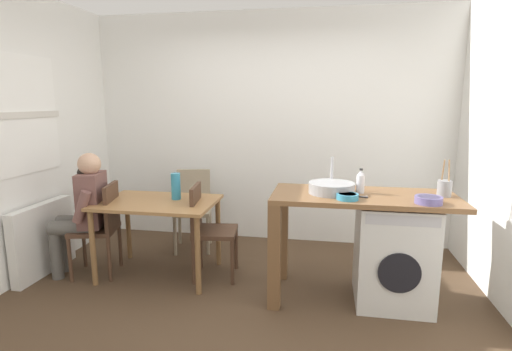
% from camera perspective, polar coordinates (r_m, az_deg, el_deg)
% --- Properties ---
extents(ground_plane, '(5.46, 5.46, 0.00)m').
position_cam_1_polar(ground_plane, '(3.47, -2.59, -18.22)').
color(ground_plane, '#4C3826').
extents(wall_back, '(4.60, 0.10, 2.70)m').
position_cam_1_polar(wall_back, '(4.77, 1.94, 6.72)').
color(wall_back, white).
rests_on(wall_back, ground_plane).
extents(radiator, '(0.10, 0.80, 0.70)m').
position_cam_1_polar(radiator, '(4.44, -28.30, -8.04)').
color(radiator, white).
rests_on(radiator, ground_plane).
extents(dining_table, '(1.10, 0.76, 0.74)m').
position_cam_1_polar(dining_table, '(3.92, -13.92, -4.95)').
color(dining_table, '#9E7042').
rests_on(dining_table, ground_plane).
extents(chair_person_seat, '(0.48, 0.48, 0.90)m').
position_cam_1_polar(chair_person_seat, '(4.14, -21.30, -6.50)').
color(chair_person_seat, '#4C3323').
rests_on(chair_person_seat, ground_plane).
extents(chair_opposite, '(0.45, 0.45, 0.90)m').
position_cam_1_polar(chair_opposite, '(3.83, -7.01, -7.19)').
color(chair_opposite, '#4C3323').
rests_on(chair_opposite, ground_plane).
extents(chair_spare_by_wall, '(0.48, 0.48, 0.90)m').
position_cam_1_polar(chair_spare_by_wall, '(4.62, -9.01, -4.15)').
color(chair_spare_by_wall, gray).
rests_on(chair_spare_by_wall, ground_plane).
extents(seated_person, '(0.54, 0.54, 1.20)m').
position_cam_1_polar(seated_person, '(4.15, -23.57, -4.28)').
color(seated_person, '#595651').
rests_on(seated_person, ground_plane).
extents(kitchen_counter, '(1.50, 0.68, 0.92)m').
position_cam_1_polar(kitchen_counter, '(3.41, 11.57, -5.14)').
color(kitchen_counter, brown).
rests_on(kitchen_counter, ground_plane).
extents(washing_machine, '(0.60, 0.61, 0.86)m').
position_cam_1_polar(washing_machine, '(3.55, 19.15, -10.49)').
color(washing_machine, silver).
rests_on(washing_machine, ground_plane).
extents(sink_basin, '(0.38, 0.38, 0.09)m').
position_cam_1_polar(sink_basin, '(3.36, 10.82, -1.77)').
color(sink_basin, '#9EA0A5').
rests_on(sink_basin, kitchen_counter).
extents(tap, '(0.02, 0.02, 0.28)m').
position_cam_1_polar(tap, '(3.51, 10.85, 0.37)').
color(tap, '#B2B2B7').
rests_on(tap, kitchen_counter).
extents(bottle_tall_green, '(0.07, 0.07, 0.21)m').
position_cam_1_polar(bottle_tall_green, '(3.42, 14.81, -0.88)').
color(bottle_tall_green, silver).
rests_on(bottle_tall_green, kitchen_counter).
extents(mixing_bowl, '(0.17, 0.17, 0.05)m').
position_cam_1_polar(mixing_bowl, '(3.17, 13.03, -2.93)').
color(mixing_bowl, teal).
rests_on(mixing_bowl, kitchen_counter).
extents(utensil_crock, '(0.11, 0.11, 0.30)m').
position_cam_1_polar(utensil_crock, '(3.53, 25.48, -1.61)').
color(utensil_crock, gray).
rests_on(utensil_crock, kitchen_counter).
extents(colander, '(0.20, 0.20, 0.06)m').
position_cam_1_polar(colander, '(3.24, 23.58, -3.20)').
color(colander, slate).
rests_on(colander, kitchen_counter).
extents(vase, '(0.09, 0.09, 0.26)m').
position_cam_1_polar(vase, '(3.90, -11.46, -1.52)').
color(vase, teal).
rests_on(vase, dining_table).
extents(scissors, '(0.15, 0.06, 0.01)m').
position_cam_1_polar(scissors, '(3.28, 14.53, -2.95)').
color(scissors, '#B2B2B7').
rests_on(scissors, kitchen_counter).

